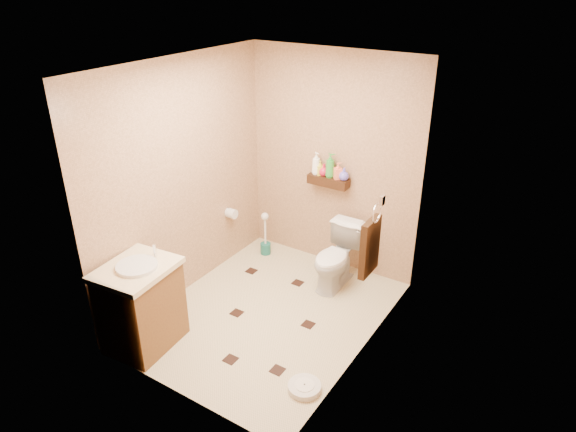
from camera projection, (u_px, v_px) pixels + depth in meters
The scene contains 20 objects.
ground at pixel (268, 314), 5.08m from camera, with size 2.50×2.50×0.00m, color beige.
wall_back at pixel (332, 163), 5.50m from camera, with size 2.00×0.04×2.40m, color tan.
wall_front at pixel (165, 266), 3.61m from camera, with size 2.00×0.04×2.40m, color tan.
wall_left at pixel (183, 181), 5.04m from camera, with size 0.04×2.50×2.40m, color tan.
wall_right at pixel (370, 232), 4.07m from camera, with size 0.04×2.50×2.40m, color tan.
ceiling at pixel (263, 65), 4.03m from camera, with size 2.00×2.50×0.02m, color white.
wall_shelf at pixel (328, 181), 5.52m from camera, with size 0.46×0.14×0.10m, color #341B0E.
floor_accents at pixel (267, 316), 5.04m from camera, with size 1.24×1.46×0.01m.
toilet at pixel (336, 257), 5.42m from camera, with size 0.37×0.66×0.67m, color white.
vanity at pixel (141, 305), 4.52m from camera, with size 0.61×0.71×0.93m.
bathroom_scale at pixel (304, 387), 4.16m from camera, with size 0.34×0.34×0.05m.
toilet_brush at pixel (265, 239), 6.07m from camera, with size 0.12×0.12×0.54m.
towel_ring at pixel (370, 244), 4.42m from camera, with size 0.12×0.30×0.76m.
toilet_paper at pixel (231, 213), 5.77m from camera, with size 0.12×0.11×0.12m.
bottle_a at pixel (316, 163), 5.52m from camera, with size 0.09×0.09×0.24m, color white.
bottle_b at pixel (320, 168), 5.52m from camera, with size 0.07×0.07×0.16m, color yellow.
bottle_c at pixel (324, 170), 5.50m from camera, with size 0.10×0.10×0.13m, color red.
bottle_d at pixel (330, 165), 5.44m from camera, with size 0.10×0.10×0.26m, color green.
bottle_e at pixel (338, 171), 5.41m from camera, with size 0.08×0.08×0.18m, color #FF7954.
bottle_f at pixel (344, 174), 5.38m from camera, with size 0.10×0.10×0.14m, color #5F56D8.
Camera 1 is at (2.39, -3.39, 3.10)m, focal length 32.00 mm.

